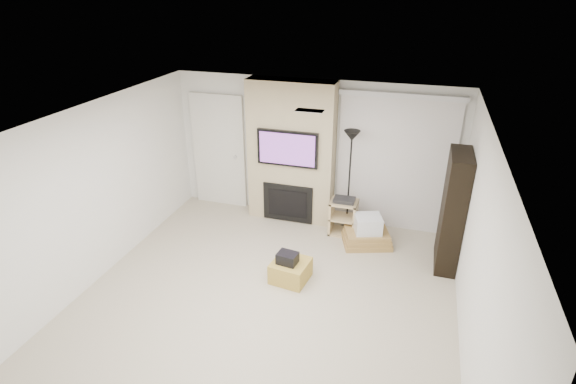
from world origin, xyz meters
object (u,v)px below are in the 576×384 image
(floor_lamp, at_px, (351,153))
(box_stack, at_px, (367,233))
(bookshelf, at_px, (453,211))
(ottoman, at_px, (291,270))
(av_stand, at_px, (343,215))

(floor_lamp, height_order, box_stack, floor_lamp)
(bookshelf, bearing_deg, ottoman, -153.21)
(floor_lamp, height_order, bookshelf, bookshelf)
(box_stack, bearing_deg, floor_lamp, 137.48)
(ottoman, xyz_separation_m, box_stack, (0.92, 1.30, 0.04))
(av_stand, relative_size, box_stack, 0.73)
(box_stack, height_order, bookshelf, bookshelf)
(ottoman, height_order, av_stand, av_stand)
(floor_lamp, height_order, av_stand, floor_lamp)
(box_stack, bearing_deg, ottoman, -125.27)
(ottoman, height_order, bookshelf, bookshelf)
(ottoman, relative_size, floor_lamp, 0.28)
(floor_lamp, distance_m, bookshelf, 1.81)
(floor_lamp, distance_m, box_stack, 1.34)
(ottoman, height_order, box_stack, box_stack)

